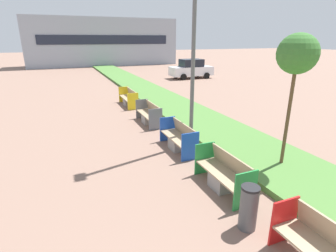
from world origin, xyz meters
TOP-DOWN VIEW (x-y plane):
  - planter_grass_strip at (3.20, 12.00)m, footprint 2.80×120.00m
  - building_backdrop at (4.00, 42.52)m, footprint 21.01×5.28m
  - bench_green_frame at (0.94, 6.63)m, footprint 0.65×1.89m
  - bench_blue_frame at (0.94, 9.42)m, footprint 0.65×1.95m
  - bench_grey_frame at (0.94, 12.71)m, footprint 0.65×2.01m
  - bench_yellow_frame at (0.94, 16.44)m, footprint 0.65×2.20m
  - litter_bin at (0.53, 5.14)m, footprint 0.38×0.38m
  - street_lamp_post at (1.55, 9.67)m, footprint 0.24×0.44m
  - sapling_tree_near at (3.23, 6.93)m, footprint 1.09×1.09m
  - parked_car_distant at (9.51, 25.08)m, footprint 4.21×2.00m

SIDE VIEW (x-z plane):
  - planter_grass_strip at x=3.20m, z-range 0.00..0.18m
  - bench_green_frame at x=0.94m, z-range -0.11..0.83m
  - bench_blue_frame at x=0.94m, z-range -0.11..0.83m
  - bench_grey_frame at x=0.94m, z-range -0.10..0.84m
  - bench_yellow_frame at x=0.94m, z-range -0.10..0.84m
  - litter_bin at x=0.53m, z-range 0.00..0.98m
  - parked_car_distant at x=9.51m, z-range -0.02..1.84m
  - building_backdrop at x=4.00m, z-range 0.00..6.58m
  - sapling_tree_near at x=3.23m, z-range 1.38..5.30m
  - street_lamp_post at x=1.55m, z-range 0.39..8.70m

